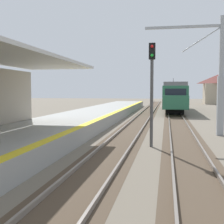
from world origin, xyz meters
TOP-DOWN VIEW (x-y plane):
  - station_platform at (-2.50, 16.00)m, footprint 5.00×80.00m
  - track_pair_nearest_platform at (1.90, 20.00)m, footprint 2.34×120.00m
  - track_pair_middle at (5.30, 20.00)m, footprint 2.34×120.00m
  - approaching_train at (5.30, 42.99)m, footprint 2.93×19.60m
  - rail_signal_post at (3.60, 15.51)m, footprint 0.32×0.34m
  - catenary_pylon_far_side at (7.39, 20.23)m, footprint 5.00×0.40m
  - distant_trackside_house at (15.25, 67.35)m, footprint 6.60×5.28m

SIDE VIEW (x-z plane):
  - track_pair_nearest_platform at x=1.90m, z-range -0.03..0.13m
  - track_pair_middle at x=5.30m, z-range -0.03..0.13m
  - station_platform at x=-2.50m, z-range 0.00..0.90m
  - approaching_train at x=5.30m, z-range -0.20..4.56m
  - rail_signal_post at x=3.60m, z-range 0.59..5.79m
  - distant_trackside_house at x=15.25m, z-range 0.14..6.54m
  - catenary_pylon_far_side at x=7.39m, z-range -0.15..7.35m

